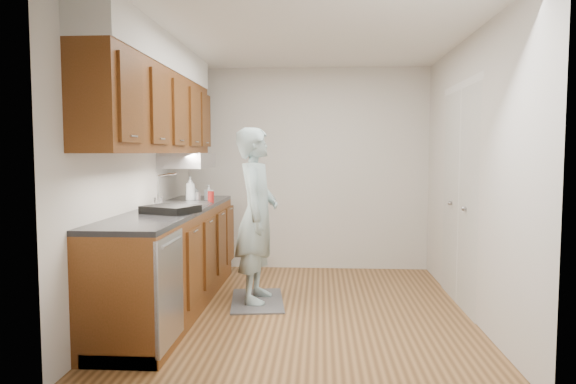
% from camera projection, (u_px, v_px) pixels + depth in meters
% --- Properties ---
extents(floor, '(3.50, 3.50, 0.00)m').
position_uv_depth(floor, '(301.00, 310.00, 4.75)').
color(floor, olive).
rests_on(floor, ground).
extents(ceiling, '(3.50, 3.50, 0.00)m').
position_uv_depth(ceiling, '(302.00, 35.00, 4.56)').
color(ceiling, white).
rests_on(ceiling, wall_left).
extents(wall_left, '(0.02, 3.50, 2.50)m').
position_uv_depth(wall_left, '(140.00, 175.00, 4.75)').
color(wall_left, beige).
rests_on(wall_left, floor).
extents(wall_right, '(0.02, 3.50, 2.50)m').
position_uv_depth(wall_right, '(470.00, 176.00, 4.56)').
color(wall_right, beige).
rests_on(wall_right, floor).
extents(wall_back, '(3.00, 0.02, 2.50)m').
position_uv_depth(wall_back, '(307.00, 169.00, 6.39)').
color(wall_back, beige).
rests_on(wall_back, floor).
extents(counter, '(0.64, 2.80, 1.30)m').
position_uv_depth(counter, '(173.00, 256.00, 4.78)').
color(counter, brown).
rests_on(counter, floor).
extents(upper_cabinets, '(0.47, 2.80, 1.21)m').
position_uv_depth(upper_cabinets, '(158.00, 99.00, 4.73)').
color(upper_cabinets, brown).
rests_on(upper_cabinets, wall_left).
extents(closet_door, '(0.02, 1.22, 2.05)m').
position_uv_depth(closet_door, '(459.00, 198.00, 4.87)').
color(closet_door, white).
rests_on(closet_door, wall_right).
extents(floor_mat, '(0.60, 0.90, 0.02)m').
position_uv_depth(floor_mat, '(257.00, 301.00, 5.02)').
color(floor_mat, '#5F5F61').
rests_on(floor_mat, floor).
extents(person, '(0.49, 0.70, 1.90)m').
position_uv_depth(person, '(257.00, 203.00, 4.95)').
color(person, '#9AB8BB').
rests_on(person, floor_mat).
extents(soap_bottle_a, '(0.12, 0.12, 0.27)m').
position_uv_depth(soap_bottle_a, '(190.00, 189.00, 5.37)').
color(soap_bottle_a, silver).
rests_on(soap_bottle_a, counter).
extents(soap_bottle_b, '(0.11, 0.11, 0.17)m').
position_uv_depth(soap_bottle_b, '(209.00, 192.00, 5.56)').
color(soap_bottle_b, silver).
rests_on(soap_bottle_b, counter).
extents(soap_bottle_c, '(0.20, 0.20, 0.18)m').
position_uv_depth(soap_bottle_c, '(193.00, 190.00, 5.78)').
color(soap_bottle_c, silver).
rests_on(soap_bottle_c, counter).
extents(soda_can, '(0.07, 0.07, 0.12)m').
position_uv_depth(soda_can, '(211.00, 197.00, 5.28)').
color(soda_can, red).
rests_on(soda_can, counter).
extents(steel_can, '(0.07, 0.07, 0.10)m').
position_uv_depth(steel_can, '(198.00, 197.00, 5.36)').
color(steel_can, '#A5A5AA').
rests_on(steel_can, counter).
extents(dish_rack, '(0.51, 0.48, 0.06)m').
position_uv_depth(dish_rack, '(170.00, 209.00, 4.38)').
color(dish_rack, black).
rests_on(dish_rack, counter).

